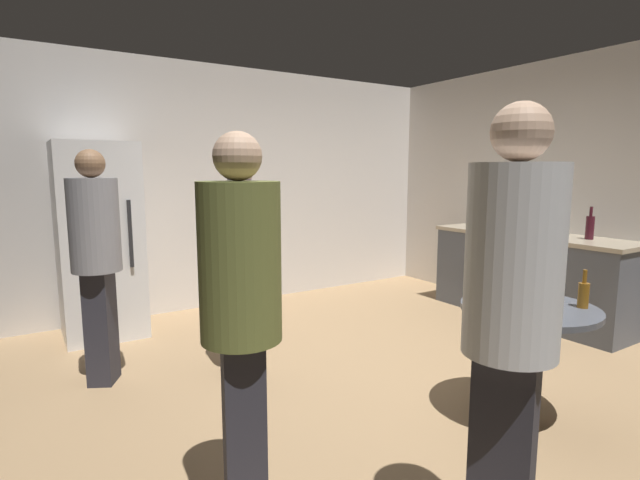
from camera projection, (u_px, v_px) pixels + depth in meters
ground_plane at (383, 386)px, 3.59m from camera, size 5.20×5.20×0.10m
wall_back at (239, 188)px, 5.58m from camera, size 5.32×0.06×2.70m
wall_side_right at (590, 190)px, 4.79m from camera, size 0.06×5.20×2.70m
refrigerator at (99, 241)px, 4.44m from camera, size 0.70×0.68×1.80m
kitchen_counter at (529, 276)px, 5.04m from camera, size 0.64×2.08×0.90m
kettle at (486, 222)px, 5.39m from camera, size 0.24×0.17×0.18m
wine_bottle_on_counter at (590, 227)px, 4.53m from camera, size 0.08×0.08×0.31m
foreground_table at (528, 323)px, 2.91m from camera, size 0.80×0.80×0.73m
beer_bottle_amber at (583, 294)px, 2.85m from camera, size 0.06×0.06×0.23m
beer_bottle_brown at (520, 295)px, 2.83m from camera, size 0.06×0.06×0.23m
beer_bottle_green at (530, 285)px, 3.08m from camera, size 0.06×0.06×0.23m
beer_bottle_clear at (552, 289)px, 2.97m from camera, size 0.06×0.06×0.23m
plastic_cup_white at (540, 295)px, 2.93m from camera, size 0.08×0.08×0.11m
person_in_navy_shirt at (241, 253)px, 3.58m from camera, size 0.47×0.47×1.60m
person_in_gray_shirt at (96, 249)px, 3.41m from camera, size 0.46×0.46×1.69m
person_in_white_shirt at (511, 309)px, 1.74m from camera, size 0.45×0.45×1.78m
person_in_olive_shirt at (241, 303)px, 2.00m from camera, size 0.42×0.42×1.70m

